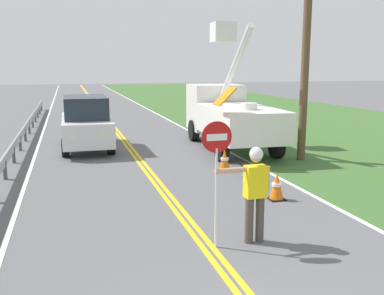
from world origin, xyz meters
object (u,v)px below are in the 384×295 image
(traffic_cone_lead, at_px, (277,186))
(traffic_cone_mid, at_px, (225,160))
(flagger_worker, at_px, (255,189))
(stop_sign_paddle, at_px, (216,156))
(oncoming_suv_nearest, at_px, (86,122))
(utility_bucket_truck, at_px, (228,113))
(utility_pole_near, at_px, (306,41))

(traffic_cone_lead, bearing_deg, traffic_cone_mid, 93.67)
(traffic_cone_mid, bearing_deg, flagger_worker, -104.55)
(stop_sign_paddle, xyz_separation_m, oncoming_suv_nearest, (-1.81, 10.63, -0.65))
(utility_bucket_truck, bearing_deg, stop_sign_paddle, -111.71)
(flagger_worker, distance_m, stop_sign_paddle, 1.02)
(oncoming_suv_nearest, bearing_deg, utility_pole_near, -30.26)
(flagger_worker, relative_size, oncoming_suv_nearest, 0.40)
(stop_sign_paddle, xyz_separation_m, utility_pole_near, (5.40, 6.41, 2.39))
(flagger_worker, height_order, oncoming_suv_nearest, oncoming_suv_nearest)
(flagger_worker, xyz_separation_m, oncoming_suv_nearest, (-2.58, 10.60, 0.01))
(flagger_worker, height_order, utility_pole_near, utility_pole_near)
(utility_pole_near, height_order, traffic_cone_lead, utility_pole_near)
(stop_sign_paddle, bearing_deg, utility_pole_near, 49.89)
(oncoming_suv_nearest, bearing_deg, traffic_cone_lead, -63.01)
(oncoming_suv_nearest, xyz_separation_m, traffic_cone_mid, (4.01, -5.08, -0.72))
(traffic_cone_lead, bearing_deg, flagger_worker, -125.33)
(utility_bucket_truck, xyz_separation_m, oncoming_suv_nearest, (-5.60, 1.12, -0.34))
(utility_pole_near, bearing_deg, traffic_cone_mid, -164.85)
(utility_pole_near, bearing_deg, traffic_cone_lead, -126.35)
(utility_pole_near, bearing_deg, utility_bucket_truck, 117.62)
(stop_sign_paddle, bearing_deg, oncoming_suv_nearest, 99.69)
(flagger_worker, distance_m, traffic_cone_mid, 5.74)
(utility_pole_near, relative_size, traffic_cone_mid, 11.19)
(oncoming_suv_nearest, bearing_deg, flagger_worker, -76.30)
(flagger_worker, bearing_deg, stop_sign_paddle, -177.65)
(flagger_worker, distance_m, utility_pole_near, 8.46)
(flagger_worker, xyz_separation_m, stop_sign_paddle, (-0.77, -0.03, 0.66))
(oncoming_suv_nearest, bearing_deg, traffic_cone_mid, -51.68)
(stop_sign_paddle, bearing_deg, utility_bucket_truck, 68.29)
(flagger_worker, distance_m, utility_bucket_truck, 9.95)
(flagger_worker, bearing_deg, utility_bucket_truck, 72.34)
(flagger_worker, bearing_deg, oncoming_suv_nearest, 103.70)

